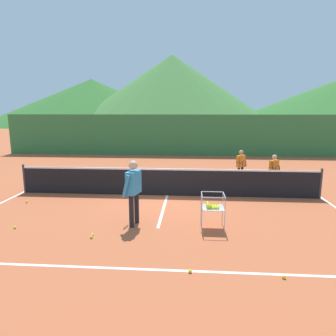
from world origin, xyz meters
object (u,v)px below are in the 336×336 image
Objects in this scene: ball_cart at (212,206)px; tennis_ball_0 at (284,277)px; student_0 at (241,163)px; tennis_ball_2 at (190,271)px; tennis_net at (167,182)px; tennis_ball_5 at (92,235)px; tennis_ball_6 at (15,227)px; student_1 at (274,168)px; instructor at (133,187)px; tennis_ball_3 at (92,237)px; tennis_ball_4 at (27,202)px.

ball_cart reaches higher than tennis_ball_0.
student_0 is 7.76m from tennis_ball_2.
tennis_ball_0 is (2.51, -5.30, -0.47)m from tennis_net.
tennis_ball_0 is at bearing -2.65° from tennis_ball_2.
tennis_ball_5 is 2.15m from tennis_ball_6.
ball_cart is 2.64m from tennis_ball_0.
tennis_ball_5 is at bearing -112.22° from tennis_net.
tennis_ball_2 is at bearing -80.92° from tennis_net.
tennis_ball_5 is (-5.51, -4.98, -0.76)m from student_1.
student_0 reaches higher than student_1.
tennis_net is at bearing -162.38° from student_1.
tennis_ball_0 and tennis_ball_6 have the same top height.
student_1 is 19.49× the size of tennis_ball_0.
instructor is 6.24m from student_1.
student_0 is 1.03× the size of student_1.
student_1 reaches higher than ball_cart.
ball_cart is at bearing 16.58° from tennis_ball_3.
student_1 is at bearing 42.89° from tennis_ball_3.
student_0 is at bearing 40.64° from tennis_ball_6.
tennis_ball_3 is at bearing -111.31° from tennis_net.
tennis_ball_2 is 6.68m from tennis_ball_4.
student_1 is 1.47× the size of ball_cart.
instructor is 25.26× the size of tennis_ball_2.
instructor is at bearing 122.40° from tennis_ball_2.
tennis_net is at bearing 77.17° from instructor.
student_0 is 8.65m from tennis_ball_6.
tennis_net reaches higher than tennis_ball_5.
ball_cart is at bearing 116.16° from tennis_ball_0.
tennis_net is 5.31m from tennis_ball_2.
tennis_net is 3.00m from instructor.
student_0 reaches higher than tennis_ball_2.
student_0 is 1.45m from student_1.
tennis_ball_6 is (-2.13, 0.32, 0.00)m from tennis_ball_5.
tennis_ball_4 is (-5.35, 4.00, 0.00)m from tennis_ball_2.
tennis_ball_3 is at bearing -125.97° from student_0.
ball_cart is at bearing -106.36° from student_0.
student_0 is at bearing 24.90° from tennis_ball_4.
tennis_ball_6 is (-3.64, -3.39, -0.47)m from tennis_net.
tennis_ball_4 is at bearing 140.37° from tennis_ball_5.
student_0 is 20.13× the size of tennis_ball_3.
student_1 is 19.49× the size of tennis_ball_5.
tennis_ball_5 is at bearing -135.88° from instructor.
tennis_ball_2 is (-2.07, -7.44, -0.79)m from student_0.
tennis_net is 3.67m from student_0.
student_1 is at bearing 41.70° from instructor.
instructor is 25.26× the size of tennis_ball_5.
student_0 reaches higher than tennis_ball_5.
tennis_net is at bearing 99.08° from tennis_ball_2.
student_1 is at bearing 42.09° from tennis_ball_5.
student_0 is (2.90, 2.22, 0.32)m from tennis_net.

